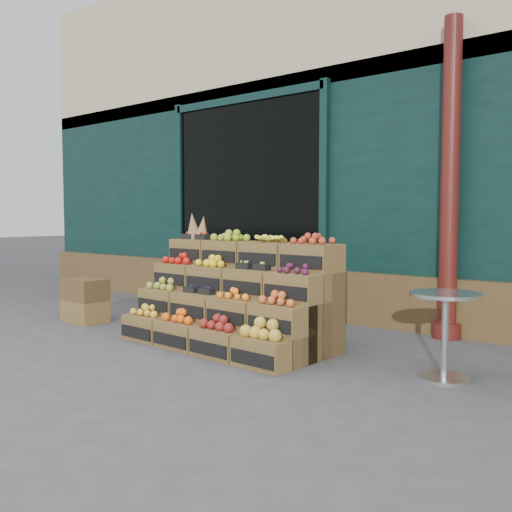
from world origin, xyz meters
The scene contains 6 objects.
ground centered at (0.00, 0.00, 0.00)m, with size 60.00×60.00×0.00m, color #434345.
shop_facade centered at (0.00, 5.11, 2.40)m, with size 12.00×6.24×4.80m.
crate_display centered at (-0.29, 0.46, 0.39)m, with size 2.08×1.08×1.28m.
spare_crates centered at (-2.41, 0.22, 0.25)m, with size 0.51×0.36×0.51m.
bistro_table centered at (1.75, 0.58, 0.42)m, with size 0.53×0.53×0.67m.
shopkeeper centered at (-1.61, 2.94, 0.89)m, with size 0.65×0.42×1.77m, color #144624.
Camera 1 is at (3.36, -3.59, 1.24)m, focal length 40.00 mm.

